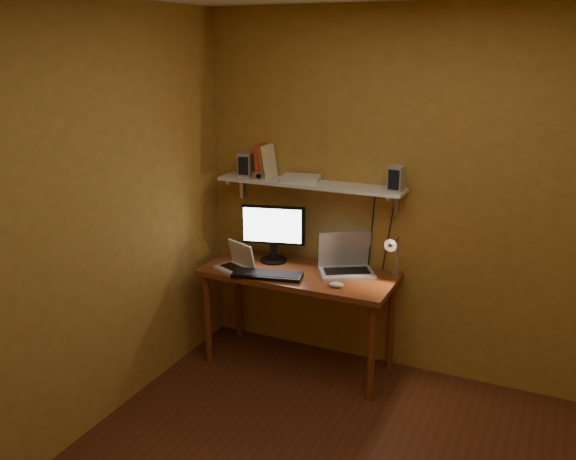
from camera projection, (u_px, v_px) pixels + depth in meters
The scene contains 14 objects.
room at pixel (354, 276), 2.81m from camera, with size 3.44×3.24×2.64m.
desk at pixel (299, 283), 4.44m from camera, with size 1.40×0.60×0.75m.
wall_shelf at pixel (310, 184), 4.41m from camera, with size 1.40×0.25×0.21m.
monitor at pixel (273, 230), 4.57m from camera, with size 0.47×0.25×0.43m.
laptop at pixel (346, 262), 4.41m from camera, with size 0.46×0.43×0.28m.
netbook at pixel (238, 262), 4.45m from camera, with size 0.32×0.28×0.20m.
keyboard at pixel (267, 275), 4.32m from camera, with size 0.49×0.16×0.03m, color black.
mouse at pixel (337, 285), 4.13m from camera, with size 0.10×0.06×0.04m, color silver.
desk_lamp at pixel (393, 252), 4.20m from camera, with size 0.09×0.23×0.38m.
speaker_left at pixel (245, 165), 4.58m from camera, with size 0.10×0.10×0.17m, color #94969C.
speaker_right at pixel (396, 179), 4.11m from camera, with size 0.10×0.10×0.17m, color #94969C.
books at pixel (265, 161), 4.54m from camera, with size 0.13×0.17×0.25m.
shelf_camera at pixel (259, 176), 4.48m from camera, with size 0.10×0.06×0.06m.
router at pixel (301, 178), 4.42m from camera, with size 0.27×0.18×0.05m, color silver.
Camera 1 is at (0.82, -2.51, 2.31)m, focal length 38.00 mm.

